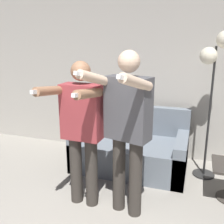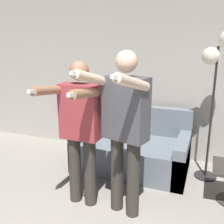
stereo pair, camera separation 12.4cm
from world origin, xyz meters
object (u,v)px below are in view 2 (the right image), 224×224
at_px(person_right, 125,123).
at_px(floor_lamp, 218,63).
at_px(person_left, 80,125).
at_px(couch, 132,150).
at_px(cat, 116,100).

relative_size(person_right, floor_lamp, 0.89).
xyz_separation_m(person_left, floor_lamp, (1.35, 1.15, 0.62)).
bearing_deg(couch, floor_lamp, 3.64).
bearing_deg(cat, person_right, -67.10).
bearing_deg(person_right, cat, 127.72).
relative_size(person_right, cat, 3.36).
bearing_deg(person_left, couch, 76.95).
relative_size(person_left, person_right, 0.94).
bearing_deg(couch, person_left, -104.87).
distance_m(couch, floor_lamp, 1.68).
distance_m(person_left, floor_lamp, 1.88).
xyz_separation_m(couch, person_right, (0.22, -1.08, 0.76)).
xyz_separation_m(couch, person_left, (-0.29, -1.09, 0.68)).
bearing_deg(person_left, floor_lamp, 42.40).
bearing_deg(couch, cat, 137.12).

